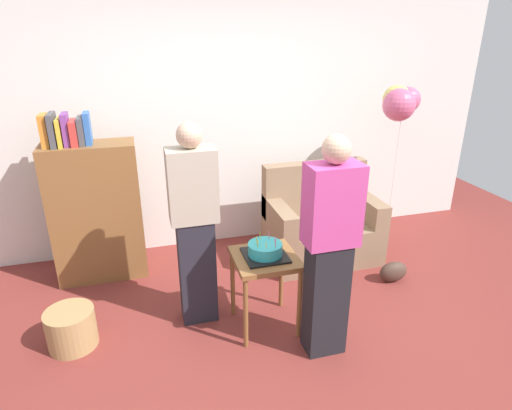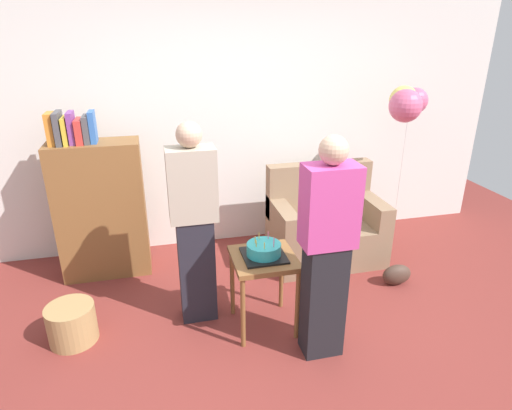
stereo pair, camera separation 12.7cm
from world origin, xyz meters
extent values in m
plane|color=maroon|center=(0.00, 0.00, 0.00)|extent=(8.00, 8.00, 0.00)
cube|color=silver|center=(0.00, 2.05, 1.35)|extent=(6.00, 0.10, 2.70)
cube|color=#8C7054|center=(0.83, 1.29, 0.20)|extent=(1.10, 0.70, 0.40)
cube|color=#8C7054|center=(0.83, 1.56, 0.68)|extent=(1.10, 0.16, 0.56)
cube|color=#8C7054|center=(0.36, 1.29, 0.52)|extent=(0.16, 0.70, 0.24)
cube|color=#8C7054|center=(1.30, 1.29, 0.52)|extent=(0.16, 0.70, 0.24)
cube|color=brown|center=(-1.33, 1.57, 0.65)|extent=(0.80, 0.36, 1.30)
cube|color=orange|center=(-1.64, 1.57, 1.44)|extent=(0.06, 0.20, 0.27)
cube|color=#4C4C51|center=(-1.58, 1.57, 1.44)|extent=(0.05, 0.26, 0.28)
cube|color=gold|center=(-1.53, 1.57, 1.42)|extent=(0.03, 0.25, 0.23)
cube|color=#7F3D93|center=(-1.48, 1.57, 1.44)|extent=(0.05, 0.20, 0.27)
cube|color=red|center=(-1.42, 1.57, 1.40)|extent=(0.06, 0.24, 0.21)
cube|color=#4C4C51|center=(-1.36, 1.57, 1.42)|extent=(0.05, 0.22, 0.24)
cube|color=#3366B7|center=(-1.31, 1.57, 1.44)|extent=(0.05, 0.18, 0.27)
cube|color=brown|center=(-0.07, 0.39, 0.61)|extent=(0.48, 0.48, 0.04)
cylinder|color=brown|center=(-0.28, 0.18, 0.29)|extent=(0.04, 0.04, 0.59)
cylinder|color=brown|center=(0.14, 0.18, 0.29)|extent=(0.04, 0.04, 0.59)
cylinder|color=brown|center=(-0.28, 0.60, 0.29)|extent=(0.04, 0.04, 0.59)
cylinder|color=brown|center=(0.14, 0.60, 0.29)|extent=(0.04, 0.04, 0.59)
cube|color=black|center=(-0.07, 0.39, 0.64)|extent=(0.32, 0.32, 0.02)
cylinder|color=#2DB2B7|center=(-0.07, 0.39, 0.69)|extent=(0.26, 0.26, 0.09)
cylinder|color=#EA668C|center=(0.01, 0.39, 0.76)|extent=(0.01, 0.01, 0.05)
cylinder|color=#EA668C|center=(-0.02, 0.47, 0.77)|extent=(0.01, 0.01, 0.06)
cylinder|color=#F2CC4C|center=(-0.08, 0.48, 0.76)|extent=(0.01, 0.01, 0.05)
cylinder|color=#F2CC4C|center=(-0.13, 0.42, 0.76)|extent=(0.01, 0.01, 0.06)
cylinder|color=#F2CC4C|center=(-0.14, 0.36, 0.76)|extent=(0.01, 0.01, 0.05)
cylinder|color=#F2CC4C|center=(-0.09, 0.32, 0.76)|extent=(0.01, 0.01, 0.05)
cylinder|color=#EA668C|center=(-0.01, 0.33, 0.77)|extent=(0.01, 0.01, 0.06)
cube|color=#23232D|center=(-0.56, 0.64, 0.44)|extent=(0.28, 0.20, 0.88)
cube|color=#B2A893|center=(-0.56, 0.64, 1.16)|extent=(0.36, 0.22, 0.56)
sphere|color=#D1A889|center=(-0.56, 0.64, 1.53)|extent=(0.19, 0.19, 0.19)
cube|color=black|center=(0.27, 0.01, 0.44)|extent=(0.28, 0.20, 0.88)
cube|color=#C6428E|center=(0.27, 0.01, 1.16)|extent=(0.36, 0.22, 0.56)
sphere|color=#D1A889|center=(0.27, 0.01, 1.53)|extent=(0.19, 0.19, 0.19)
cylinder|color=#A88451|center=(-1.53, 0.56, 0.15)|extent=(0.36, 0.36, 0.30)
ellipsoid|color=#473328|center=(1.29, 0.68, 0.10)|extent=(0.28, 0.14, 0.20)
cylinder|color=silver|center=(1.64, 1.37, 0.76)|extent=(0.00, 0.00, 1.51)
sphere|color=#D65B84|center=(1.74, 1.45, 1.57)|extent=(0.25, 0.25, 0.25)
sphere|color=#D65B84|center=(1.58, 1.34, 1.54)|extent=(0.32, 0.32, 0.32)
sphere|color=#E5D666|center=(1.62, 1.46, 1.58)|extent=(0.28, 0.28, 0.28)
sphere|color=#E5D666|center=(1.58, 1.32, 1.55)|extent=(0.24, 0.24, 0.24)
camera|label=1|loc=(-0.93, -2.36, 2.23)|focal=30.33mm
camera|label=2|loc=(-0.81, -2.39, 2.23)|focal=30.33mm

